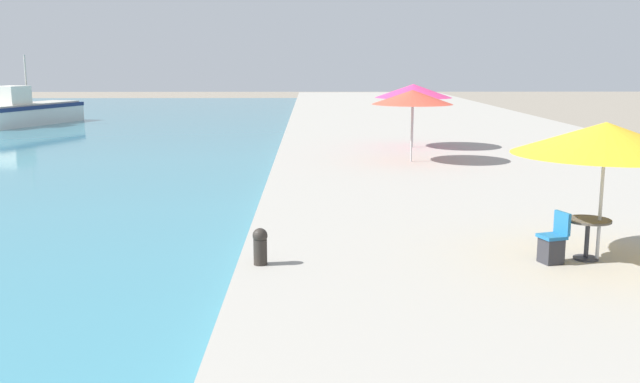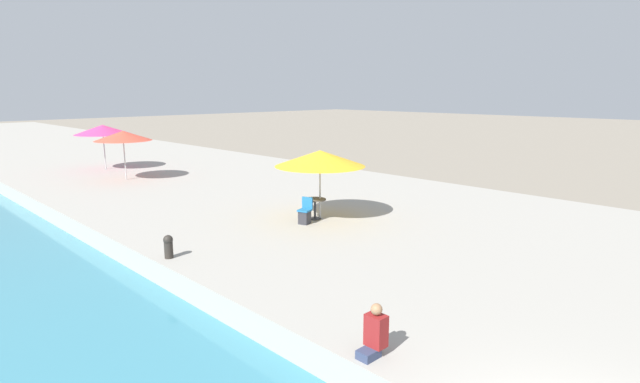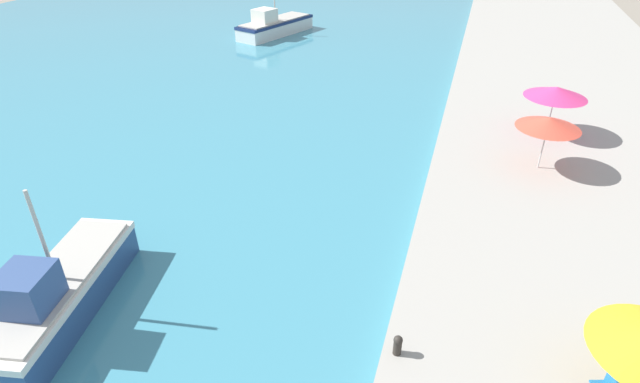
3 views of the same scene
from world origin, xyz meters
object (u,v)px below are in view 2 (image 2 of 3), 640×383
Objects in this scene: cafe_umbrella_white at (123,136)px; cafe_chair_left at (305,215)px; person_at_quay at (374,333)px; cafe_table at (315,205)px; cafe_umbrella_pink at (320,158)px; cafe_umbrella_striped at (103,130)px; mooring_bollard at (168,246)px.

cafe_chair_left is at bearing -86.96° from cafe_umbrella_white.
cafe_table is at bearing 52.40° from person_at_quay.
cafe_umbrella_striped is (-0.89, 17.15, 0.12)m from cafe_umbrella_pink.
cafe_umbrella_pink is 1.67m from cafe_table.
cafe_umbrella_white is 4.36m from cafe_umbrella_striped.
mooring_bollard is at bearing 72.86° from cafe_chair_left.
cafe_chair_left is 0.97× the size of person_at_quay.
person_at_quay is at bearing -102.29° from cafe_umbrella_white.
person_at_quay is at bearing -101.65° from cafe_umbrella_striped.
cafe_chair_left is (-0.69, -0.22, -0.21)m from cafe_table.
cafe_umbrella_white is at bearing -14.53° from cafe_chair_left.
cafe_umbrella_striped reaches higher than cafe_chair_left.
cafe_umbrella_white is 3.03× the size of person_at_quay.
cafe_umbrella_white reaches higher than person_at_quay.
cafe_umbrella_striped is 18.16m from mooring_bollard.
cafe_table is at bearing -87.57° from cafe_umbrella_striped.
cafe_umbrella_pink is at bearing -83.15° from cafe_umbrella_white.
cafe_table is 9.49m from person_at_quay.
cafe_umbrella_striped is 4.82× the size of mooring_bollard.
cafe_table is (0.72, -17.06, -1.79)m from cafe_umbrella_striped.
person_at_quay is at bearing -127.60° from cafe_table.
person_at_quay is at bearing 127.48° from cafe_chair_left.
cafe_chair_left is (-0.85, -0.13, -1.87)m from cafe_umbrella_pink.
cafe_table is 0.85× the size of person_at_quay.
mooring_bollard is (-4.46, -13.01, -1.93)m from cafe_umbrella_white.
person_at_quay is (-5.10, -7.30, 0.09)m from cafe_chair_left.
person_at_quay is at bearing -128.72° from cafe_umbrella_pink.
cafe_umbrella_white is 12.94m from cafe_table.
mooring_bollard is at bearing -108.93° from cafe_umbrella_white.
cafe_umbrella_striped is 3.47× the size of cafe_chair_left.
cafe_umbrella_white is 13.89m from mooring_bollard.
cafe_umbrella_white is 3.57× the size of cafe_table.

